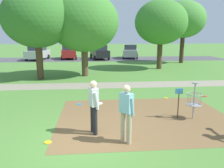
{
  "coord_description": "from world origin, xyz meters",
  "views": [
    {
      "loc": [
        0.26,
        -6.08,
        3.05
      ],
      "look_at": [
        1.1,
        3.45,
        1.0
      ],
      "focal_mm": 36.44,
      "sensor_mm": 36.0,
      "label": 1
    }
  ],
  "objects_px": {
    "player_waiting_left": "(126,111)",
    "tree_mid_left": "(184,20)",
    "tree_mid_center": "(37,18)",
    "disc_golf_basket": "(192,99)",
    "frisbee_by_tee": "(166,98)",
    "frisbee_far_left": "(205,96)",
    "frisbee_scattered_a": "(95,96)",
    "tree_near_left": "(84,22)",
    "frisbee_scattered_b": "(79,104)",
    "player_foreground_watching": "(94,104)",
    "frisbee_far_right": "(195,92)",
    "tree_near_right": "(161,22)",
    "frisbee_near_basket": "(48,142)",
    "parked_car_center_right": "(99,52)",
    "parked_car_center_left": "(69,52)",
    "parked_car_leftmost": "(38,53)",
    "parked_car_rightmost": "(131,51)"
  },
  "relations": [
    {
      "from": "frisbee_by_tee",
      "to": "parked_car_rightmost",
      "type": "xyz_separation_m",
      "value": [
        1.66,
        20.28,
        0.91
      ]
    },
    {
      "from": "frisbee_by_tee",
      "to": "tree_mid_center",
      "type": "distance_m",
      "value": 10.18
    },
    {
      "from": "frisbee_scattered_a",
      "to": "tree_mid_center",
      "type": "bearing_deg",
      "value": 126.81
    },
    {
      "from": "player_waiting_left",
      "to": "tree_near_right",
      "type": "bearing_deg",
      "value": 69.98
    },
    {
      "from": "frisbee_far_left",
      "to": "parked_car_center_left",
      "type": "distance_m",
      "value": 21.86
    },
    {
      "from": "frisbee_far_right",
      "to": "tree_mid_left",
      "type": "height_order",
      "value": "tree_mid_left"
    },
    {
      "from": "parked_car_center_left",
      "to": "tree_mid_center",
      "type": "bearing_deg",
      "value": -92.45
    },
    {
      "from": "player_waiting_left",
      "to": "tree_near_right",
      "type": "relative_size",
      "value": 0.28
    },
    {
      "from": "player_foreground_watching",
      "to": "frisbee_by_tee",
      "type": "height_order",
      "value": "player_foreground_watching"
    },
    {
      "from": "tree_near_right",
      "to": "tree_mid_center",
      "type": "bearing_deg",
      "value": -156.7
    },
    {
      "from": "frisbee_scattered_a",
      "to": "frisbee_by_tee",
      "type": "bearing_deg",
      "value": -10.71
    },
    {
      "from": "frisbee_scattered_a",
      "to": "parked_car_center_right",
      "type": "bearing_deg",
      "value": 87.32
    },
    {
      "from": "frisbee_far_right",
      "to": "parked_car_leftmost",
      "type": "distance_m",
      "value": 22.03
    },
    {
      "from": "player_foreground_watching",
      "to": "parked_car_leftmost",
      "type": "bearing_deg",
      "value": 106.68
    },
    {
      "from": "frisbee_by_tee",
      "to": "disc_golf_basket",
      "type": "bearing_deg",
      "value": -89.53
    },
    {
      "from": "tree_near_left",
      "to": "parked_car_center_right",
      "type": "relative_size",
      "value": 1.39
    },
    {
      "from": "frisbee_near_basket",
      "to": "tree_near_left",
      "type": "height_order",
      "value": "tree_near_left"
    },
    {
      "from": "frisbee_far_right",
      "to": "player_waiting_left",
      "type": "bearing_deg",
      "value": -130.07
    },
    {
      "from": "tree_near_right",
      "to": "parked_car_center_right",
      "type": "xyz_separation_m",
      "value": [
        -5.23,
        9.34,
        -3.28
      ]
    },
    {
      "from": "tree_mid_center",
      "to": "disc_golf_basket",
      "type": "bearing_deg",
      "value": -49.52
    },
    {
      "from": "disc_golf_basket",
      "to": "frisbee_by_tee",
      "type": "distance_m",
      "value": 2.93
    },
    {
      "from": "frisbee_by_tee",
      "to": "frisbee_scattered_a",
      "type": "height_order",
      "value": "same"
    },
    {
      "from": "frisbee_by_tee",
      "to": "frisbee_scattered_b",
      "type": "bearing_deg",
      "value": -171.1
    },
    {
      "from": "tree_near_right",
      "to": "parked_car_center_left",
      "type": "xyz_separation_m",
      "value": [
        -9.29,
        10.14,
        -3.28
      ]
    },
    {
      "from": "frisbee_scattered_a",
      "to": "tree_near_left",
      "type": "height_order",
      "value": "tree_near_left"
    },
    {
      "from": "parked_car_center_right",
      "to": "frisbee_scattered_b",
      "type": "bearing_deg",
      "value": -94.61
    },
    {
      "from": "player_foreground_watching",
      "to": "parked_car_rightmost",
      "type": "xyz_separation_m",
      "value": [
        5.26,
        24.1,
        -0.05
      ]
    },
    {
      "from": "parked_car_leftmost",
      "to": "frisbee_near_basket",
      "type": "bearing_deg",
      "value": -76.75
    },
    {
      "from": "frisbee_scattered_b",
      "to": "parked_car_rightmost",
      "type": "height_order",
      "value": "parked_car_rightmost"
    },
    {
      "from": "player_waiting_left",
      "to": "tree_mid_left",
      "type": "relative_size",
      "value": 0.25
    },
    {
      "from": "parked_car_rightmost",
      "to": "tree_mid_center",
      "type": "bearing_deg",
      "value": -121.66
    },
    {
      "from": "parked_car_center_left",
      "to": "frisbee_near_basket",
      "type": "bearing_deg",
      "value": -85.97
    },
    {
      "from": "frisbee_far_right",
      "to": "tree_near_left",
      "type": "distance_m",
      "value": 9.33
    },
    {
      "from": "frisbee_by_tee",
      "to": "frisbee_far_right",
      "type": "height_order",
      "value": "same"
    },
    {
      "from": "frisbee_near_basket",
      "to": "frisbee_by_tee",
      "type": "height_order",
      "value": "same"
    },
    {
      "from": "frisbee_by_tee",
      "to": "frisbee_far_left",
      "type": "xyz_separation_m",
      "value": [
        2.07,
        0.15,
        0.0
      ]
    },
    {
      "from": "player_waiting_left",
      "to": "frisbee_by_tee",
      "type": "relative_size",
      "value": 7.95
    },
    {
      "from": "frisbee_far_right",
      "to": "frisbee_scattered_a",
      "type": "height_order",
      "value": "same"
    },
    {
      "from": "disc_golf_basket",
      "to": "frisbee_far_left",
      "type": "distance_m",
      "value": 3.7
    },
    {
      "from": "parked_car_rightmost",
      "to": "player_waiting_left",
      "type": "bearing_deg",
      "value": -99.95
    },
    {
      "from": "tree_near_left",
      "to": "tree_near_right",
      "type": "xyz_separation_m",
      "value": [
        6.78,
        3.23,
        0.19
      ]
    },
    {
      "from": "frisbee_far_left",
      "to": "parked_car_center_right",
      "type": "relative_size",
      "value": 0.05
    },
    {
      "from": "frisbee_near_basket",
      "to": "player_waiting_left",
      "type": "bearing_deg",
      "value": -4.65
    },
    {
      "from": "frisbee_scattered_b",
      "to": "player_foreground_watching",
      "type": "bearing_deg",
      "value": -78.71
    },
    {
      "from": "frisbee_scattered_a",
      "to": "parked_car_leftmost",
      "type": "bearing_deg",
      "value": 110.72
    },
    {
      "from": "tree_near_right",
      "to": "parked_car_rightmost",
      "type": "relative_size",
      "value": 1.39
    },
    {
      "from": "player_foreground_watching",
      "to": "player_waiting_left",
      "type": "relative_size",
      "value": 1.0
    },
    {
      "from": "frisbee_far_right",
      "to": "parked_car_center_right",
      "type": "distance_m",
      "value": 18.96
    },
    {
      "from": "disc_golf_basket",
      "to": "frisbee_far_right",
      "type": "xyz_separation_m",
      "value": [
        1.92,
        3.81,
        -0.74
      ]
    },
    {
      "from": "parked_car_center_left",
      "to": "parked_car_center_right",
      "type": "distance_m",
      "value": 4.14
    }
  ]
}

